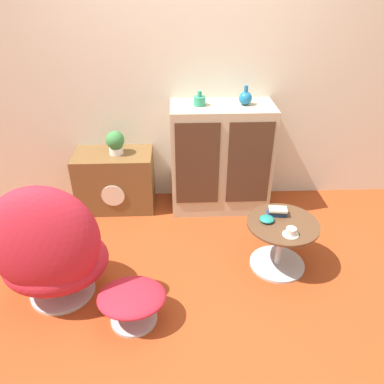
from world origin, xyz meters
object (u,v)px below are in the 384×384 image
(potted_plant, at_px, (115,142))
(teacup, at_px, (291,232))
(coffee_table, at_px, (280,241))
(ottoman, at_px, (132,300))
(vase_inner_left, at_px, (245,98))
(sideboard, at_px, (220,158))
(book_stack, at_px, (277,211))
(vase_leftmost, at_px, (200,101))
(bowl, at_px, (267,219))
(egg_chair, at_px, (50,252))
(tv_console, at_px, (115,180))

(potted_plant, xyz_separation_m, teacup, (1.34, -1.06, -0.25))
(coffee_table, height_order, teacup, teacup)
(coffee_table, distance_m, teacup, 0.24)
(ottoman, bearing_deg, potted_plant, 99.83)
(vase_inner_left, bearing_deg, sideboard, -178.84)
(vase_inner_left, distance_m, teacup, 1.24)
(coffee_table, bearing_deg, book_stack, 101.51)
(teacup, distance_m, book_stack, 0.25)
(sideboard, height_order, vase_leftmost, vase_leftmost)
(sideboard, height_order, bowl, sideboard)
(egg_chair, relative_size, vase_leftmost, 7.80)
(sideboard, relative_size, ottoman, 2.27)
(book_stack, bearing_deg, teacup, -81.74)
(tv_console, distance_m, potted_plant, 0.40)
(coffee_table, relative_size, bowl, 4.90)
(vase_leftmost, height_order, book_stack, vase_leftmost)
(vase_leftmost, bearing_deg, vase_inner_left, 0.00)
(ottoman, xyz_separation_m, potted_plant, (-0.24, 1.41, 0.49))
(vase_leftmost, distance_m, vase_inner_left, 0.39)
(bowl, bearing_deg, ottoman, -151.72)
(ottoman, xyz_separation_m, coffee_table, (1.08, 0.49, 0.05))
(book_stack, bearing_deg, vase_inner_left, 101.30)
(egg_chair, height_order, ottoman, egg_chair)
(vase_leftmost, distance_m, bowl, 1.16)
(potted_plant, distance_m, bowl, 1.52)
(teacup, distance_m, bowl, 0.22)
(ottoman, height_order, vase_inner_left, vase_inner_left)
(vase_leftmost, bearing_deg, potted_plant, 178.59)
(egg_chair, xyz_separation_m, potted_plant, (0.29, 1.20, 0.25))
(vase_leftmost, distance_m, potted_plant, 0.84)
(ottoman, distance_m, vase_inner_left, 1.88)
(ottoman, height_order, bowl, bowl)
(vase_inner_left, relative_size, book_stack, 1.14)
(vase_inner_left, distance_m, book_stack, 1.03)
(sideboard, height_order, teacup, sideboard)
(vase_leftmost, xyz_separation_m, bowl, (0.45, -0.87, -0.62))
(tv_console, relative_size, egg_chair, 0.75)
(sideboard, xyz_separation_m, ottoman, (-0.71, -1.39, -0.32))
(vase_inner_left, relative_size, potted_plant, 0.77)
(book_stack, relative_size, bowl, 1.34)
(potted_plant, bearing_deg, teacup, -38.52)
(coffee_table, distance_m, potted_plant, 1.67)
(tv_console, bearing_deg, sideboard, -1.26)
(tv_console, relative_size, potted_plant, 3.32)
(vase_inner_left, bearing_deg, coffee_table, -78.67)
(tv_console, height_order, teacup, tv_console)
(ottoman, distance_m, book_stack, 1.24)
(egg_chair, relative_size, ottoman, 2.14)
(tv_console, bearing_deg, vase_leftmost, -1.30)
(sideboard, height_order, egg_chair, sideboard)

